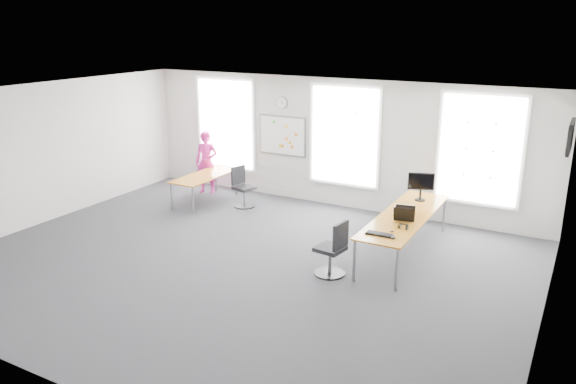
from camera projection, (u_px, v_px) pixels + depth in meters
The scene contains 24 objects.
floor at pixel (240, 264), 10.16m from camera, with size 10.00×10.00×0.00m, color #2A2A2F.
ceiling at pixel (235, 98), 9.29m from camera, with size 10.00×10.00×0.00m, color white.
wall_back at pixel (333, 143), 13.08m from camera, with size 10.00×10.00×0.00m, color silver.
wall_front at pixel (41, 271), 6.38m from camera, with size 10.00×10.00×0.00m, color silver.
wall_left at pixel (43, 154), 12.04m from camera, with size 10.00×10.00×0.00m, color silver.
wall_right at pixel (552, 236), 7.42m from camera, with size 10.00×10.00×0.00m, color silver.
window_left at pixel (226, 124), 14.38m from camera, with size 1.60×0.06×2.20m, color white.
window_mid at pixel (345, 136), 12.86m from camera, with size 1.60×0.06×2.20m, color white.
window_right at pixel (480, 150), 11.47m from camera, with size 1.60×0.06×2.20m, color white.
desk_right at pixel (405, 217), 10.41m from camera, with size 0.85×3.20×0.78m.
desk_left at pixel (205, 177), 13.50m from camera, with size 0.74×1.86×0.68m.
chair_right at pixel (333, 252), 9.60m from camera, with size 0.53×0.53×0.99m.
chair_left at pixel (243, 189), 13.27m from camera, with size 0.52×0.52×0.95m.
person at pixel (207, 162), 14.23m from camera, with size 0.58×0.38×1.58m, color #CC2184.
whiteboard at pixel (282, 136), 13.66m from camera, with size 1.20×0.03×0.90m, color white.
wall_clock at pixel (282, 103), 13.43m from camera, with size 0.30×0.30×0.04m, color gray.
tv at pixel (571, 137), 9.72m from camera, with size 0.06×0.90×0.55m, color black.
keyboard at pixel (379, 234), 9.41m from camera, with size 0.46×0.16×0.02m, color black.
mouse at pixel (394, 238), 9.24m from camera, with size 0.07×0.11×0.04m, color black.
lens_cap at pixel (392, 232), 9.56m from camera, with size 0.07×0.07×0.01m, color black.
headphones at pixel (403, 227), 9.67m from camera, with size 0.17×0.09×0.10m.
laptop_sleeve at pixel (404, 214), 10.02m from camera, with size 0.36×0.25×0.29m.
paper_stack at pixel (403, 210), 10.50m from camera, with size 0.35×0.27×0.12m, color beige.
monitor at pixel (421, 184), 11.13m from camera, with size 0.50×0.22×0.57m.
Camera 1 is at (5.28, -7.76, 4.21)m, focal length 35.00 mm.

